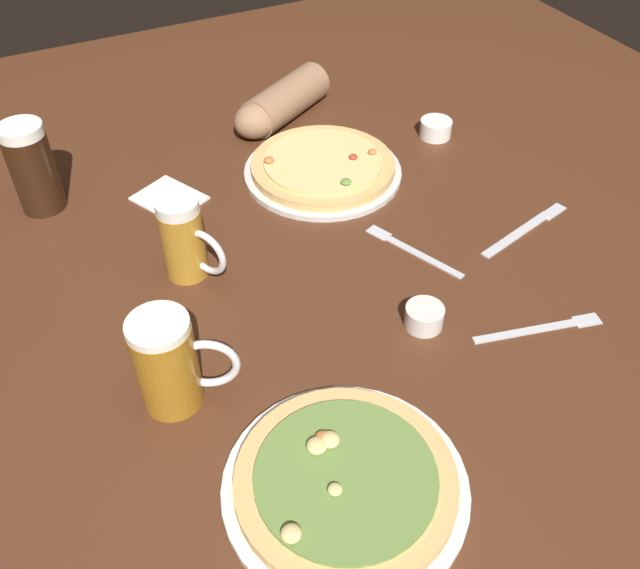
# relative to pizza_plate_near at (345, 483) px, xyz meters

# --- Properties ---
(ground_plane) EXTENTS (2.40, 2.40, 0.03)m
(ground_plane) POSITION_rel_pizza_plate_near_xyz_m (0.14, 0.35, -0.03)
(ground_plane) COLOR #4C2816
(pizza_plate_near) EXTENTS (0.33, 0.33, 0.05)m
(pizza_plate_near) POSITION_rel_pizza_plate_near_xyz_m (0.00, 0.00, 0.00)
(pizza_plate_near) COLOR silver
(pizza_plate_near) RESTS_ON ground_plane
(pizza_plate_far) EXTENTS (0.33, 0.33, 0.05)m
(pizza_plate_far) POSITION_rel_pizza_plate_near_xyz_m (0.30, 0.67, -0.00)
(pizza_plate_far) COLOR silver
(pizza_plate_far) RESTS_ON ground_plane
(beer_mug_dark) EXTENTS (0.08, 0.14, 0.18)m
(beer_mug_dark) POSITION_rel_pizza_plate_near_xyz_m (-0.24, 0.82, 0.07)
(beer_mug_dark) COLOR black
(beer_mug_dark) RESTS_ON ground_plane
(beer_mug_amber) EXTENTS (0.14, 0.09, 0.16)m
(beer_mug_amber) POSITION_rel_pizza_plate_near_xyz_m (-0.15, 0.24, 0.06)
(beer_mug_amber) COLOR #9E6619
(beer_mug_amber) RESTS_ON ground_plane
(beer_mug_pale) EXTENTS (0.09, 0.12, 0.15)m
(beer_mug_pale) POSITION_rel_pizza_plate_near_xyz_m (-0.04, 0.50, 0.06)
(beer_mug_pale) COLOR #B27A23
(beer_mug_pale) RESTS_ON ground_plane
(ramekin_sauce) EXTENTS (0.07, 0.07, 0.04)m
(ramekin_sauce) POSITION_rel_pizza_plate_near_xyz_m (0.60, 0.69, 0.00)
(ramekin_sauce) COLOR white
(ramekin_sauce) RESTS_ON ground_plane
(ramekin_butter) EXTENTS (0.06, 0.06, 0.04)m
(ramekin_butter) POSITION_rel_pizza_plate_near_xyz_m (0.26, 0.21, 0.00)
(ramekin_butter) COLOR silver
(ramekin_butter) RESTS_ON ground_plane
(napkin_folded) EXTENTS (0.15, 0.16, 0.01)m
(napkin_folded) POSITION_rel_pizza_plate_near_xyz_m (-0.01, 0.73, -0.01)
(napkin_folded) COLOR white
(napkin_folded) RESTS_ON ground_plane
(fork_left) EXTENTS (0.22, 0.07, 0.01)m
(fork_left) POSITION_rel_pizza_plate_near_xyz_m (0.42, 0.11, -0.01)
(fork_left) COLOR silver
(fork_left) RESTS_ON ground_plane
(knife_right) EXTENTS (0.23, 0.08, 0.01)m
(knife_right) POSITION_rel_pizza_plate_near_xyz_m (0.56, 0.33, -0.01)
(knife_right) COLOR silver
(knife_right) RESTS_ON ground_plane
(fork_spare) EXTENTS (0.10, 0.20, 0.01)m
(fork_spare) POSITION_rel_pizza_plate_near_xyz_m (0.34, 0.38, -0.01)
(fork_spare) COLOR silver
(fork_spare) RESTS_ON ground_plane
(diner_arm) EXTENTS (0.27, 0.19, 0.09)m
(diner_arm) POSITION_rel_pizza_plate_near_xyz_m (0.31, 0.90, 0.03)
(diner_arm) COLOR #936B4C
(diner_arm) RESTS_ON ground_plane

